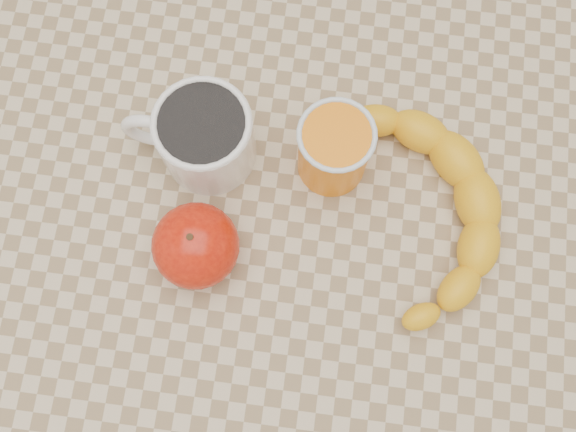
# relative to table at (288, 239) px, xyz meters

# --- Properties ---
(ground) EXTENTS (3.00, 3.00, 0.00)m
(ground) POSITION_rel_table_xyz_m (0.00, 0.00, -0.66)
(ground) COLOR tan
(ground) RESTS_ON ground
(table) EXTENTS (0.80, 0.80, 0.75)m
(table) POSITION_rel_table_xyz_m (0.00, 0.00, 0.00)
(table) COLOR #C1AC89
(table) RESTS_ON ground
(coffee_mug) EXTENTS (0.13, 0.10, 0.08)m
(coffee_mug) POSITION_rel_table_xyz_m (-0.09, 0.06, 0.13)
(coffee_mug) COLOR white
(coffee_mug) RESTS_ON table
(orange_juice_glass) EXTENTS (0.07, 0.07, 0.09)m
(orange_juice_glass) POSITION_rel_table_xyz_m (0.04, 0.06, 0.13)
(orange_juice_glass) COLOR orange
(orange_juice_glass) RESTS_ON table
(apple) EXTENTS (0.11, 0.11, 0.08)m
(apple) POSITION_rel_table_xyz_m (-0.08, -0.04, 0.12)
(apple) COLOR #9D0E05
(apple) RESTS_ON table
(banana) EXTENTS (0.37, 0.40, 0.04)m
(banana) POSITION_rel_table_xyz_m (0.12, 0.02, 0.11)
(banana) COLOR yellow
(banana) RESTS_ON table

